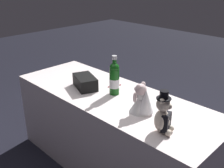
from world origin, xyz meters
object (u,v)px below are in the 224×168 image
at_px(signing_pen, 114,86).
at_px(champagne_bottle, 114,78).
at_px(teddy_bear_groom, 164,116).
at_px(gift_case_black, 85,82).
at_px(teddy_bear_bride, 142,100).

bearing_deg(signing_pen, champagne_bottle, 135.13).
relative_size(teddy_bear_groom, gift_case_black, 0.98).
bearing_deg(champagne_bottle, teddy_bear_bride, 166.59).
xyz_separation_m(teddy_bear_groom, champagne_bottle, (0.64, -0.20, 0.02)).
relative_size(signing_pen, gift_case_black, 0.43).
distance_m(teddy_bear_groom, teddy_bear_bride, 0.29).
distance_m(champagne_bottle, signing_pen, 0.21).
relative_size(champagne_bottle, signing_pen, 2.63).
xyz_separation_m(champagne_bottle, gift_case_black, (0.28, 0.09, -0.09)).
xyz_separation_m(teddy_bear_groom, signing_pen, (0.76, -0.31, -0.12)).
height_order(teddy_bear_groom, teddy_bear_bride, teddy_bear_groom).
distance_m(teddy_bear_bride, champagne_bottle, 0.39).
bearing_deg(gift_case_black, signing_pen, -129.20).
bearing_deg(teddy_bear_bride, signing_pen, -22.36).
bearing_deg(teddy_bear_groom, gift_case_black, -6.74).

